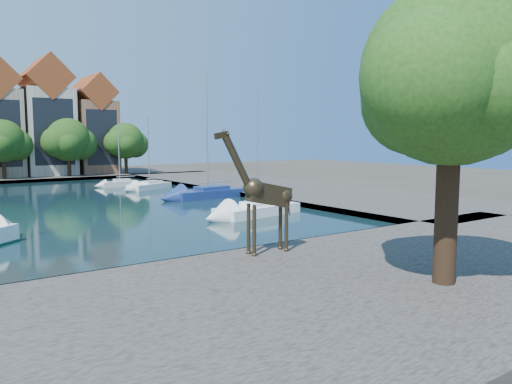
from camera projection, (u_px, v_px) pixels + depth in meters
ground at (149, 273)px, 21.12m from camera, size 160.00×160.00×0.00m
water_basin at (31, 208)px, 40.62m from camera, size 38.00×50.00×0.08m
near_quay at (240, 316)px, 15.40m from camera, size 50.00×14.00×0.50m
right_quay at (275, 188)px, 54.90m from camera, size 14.00×52.00×0.50m
plane_tree at (454, 81)px, 17.32m from camera, size 8.32×6.40×10.62m
townhouse_east_mid at (46, 121)px, 70.62m from camera, size 6.43×9.18×16.65m
townhouse_east_end at (92, 128)px, 74.44m from camera, size 5.44×9.18×14.43m
far_tree_mid_east at (3, 142)px, 62.81m from camera, size 7.02×5.40×7.52m
far_tree_east at (69, 141)px, 67.38m from camera, size 7.54×5.80×7.84m
far_tree_far_east at (126, 142)px, 71.97m from camera, size 6.76×5.20×7.36m
giraffe_statue at (263, 194)px, 22.35m from camera, size 3.85×0.74×5.51m
sailboat_right_a at (258, 208)px, 36.43m from camera, size 7.13×3.53×9.26m
sailboat_right_b at (208, 192)px, 46.98m from camera, size 7.24×3.07×11.74m
sailboat_right_c at (149, 185)px, 54.82m from camera, size 5.51×3.76×7.89m
sailboat_right_d at (120, 182)px, 57.72m from camera, size 4.10×1.45×7.33m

